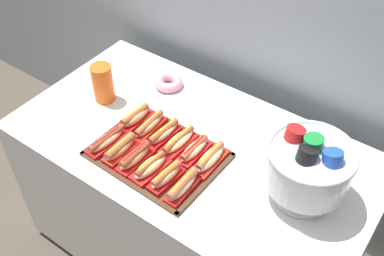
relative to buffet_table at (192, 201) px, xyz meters
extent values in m
plane|color=#4C4238|center=(0.00, 0.00, -0.41)|extent=(10.00, 10.00, 0.00)
cube|color=white|center=(0.00, 0.00, 0.00)|extent=(1.45, 0.78, 0.74)
cylinder|color=black|center=(-0.62, -0.28, -0.39)|extent=(0.05, 0.05, 0.04)
cylinder|color=black|center=(-0.62, 0.28, -0.39)|extent=(0.05, 0.05, 0.04)
cube|color=#472B19|center=(-0.07, -0.13, 0.38)|extent=(0.49, 0.37, 0.01)
cube|color=#472B19|center=(-0.07, -0.30, 0.38)|extent=(0.48, 0.03, 0.01)
cube|color=#472B19|center=(-0.06, 0.04, 0.38)|extent=(0.48, 0.03, 0.01)
cube|color=#472B19|center=(-0.30, -0.13, 0.38)|extent=(0.03, 0.36, 0.01)
cube|color=#472B19|center=(0.16, -0.14, 0.38)|extent=(0.03, 0.36, 0.01)
cube|color=#B21414|center=(-0.26, -0.21, 0.39)|extent=(0.07, 0.18, 0.02)
ellipsoid|color=tan|center=(-0.26, -0.21, 0.41)|extent=(0.06, 0.17, 0.04)
cylinder|color=brown|center=(-0.26, -0.21, 0.42)|extent=(0.04, 0.16, 0.03)
cylinder|color=red|center=(-0.26, -0.21, 0.43)|extent=(0.02, 0.14, 0.01)
cube|color=red|center=(-0.18, -0.21, 0.39)|extent=(0.06, 0.16, 0.02)
ellipsoid|color=tan|center=(-0.18, -0.21, 0.41)|extent=(0.05, 0.15, 0.04)
cylinder|color=#A8563D|center=(-0.18, -0.21, 0.42)|extent=(0.03, 0.14, 0.03)
cylinder|color=yellow|center=(-0.18, -0.21, 0.44)|extent=(0.01, 0.12, 0.01)
cube|color=#B21414|center=(-0.11, -0.21, 0.39)|extent=(0.06, 0.17, 0.02)
ellipsoid|color=tan|center=(-0.11, -0.21, 0.41)|extent=(0.05, 0.15, 0.04)
cylinder|color=brown|center=(-0.11, -0.21, 0.43)|extent=(0.04, 0.14, 0.03)
cylinder|color=red|center=(-0.11, -0.21, 0.44)|extent=(0.01, 0.12, 0.01)
cube|color=red|center=(-0.03, -0.22, 0.39)|extent=(0.08, 0.17, 0.02)
ellipsoid|color=#E0BC7F|center=(-0.03, -0.22, 0.41)|extent=(0.07, 0.16, 0.04)
cylinder|color=brown|center=(-0.03, -0.22, 0.42)|extent=(0.04, 0.14, 0.03)
cylinder|color=yellow|center=(-0.03, -0.22, 0.44)|extent=(0.02, 0.12, 0.01)
cube|color=#B21414|center=(0.04, -0.22, 0.39)|extent=(0.07, 0.16, 0.02)
ellipsoid|color=beige|center=(0.04, -0.22, 0.41)|extent=(0.06, 0.15, 0.04)
cylinder|color=#A8563D|center=(0.04, -0.22, 0.42)|extent=(0.04, 0.14, 0.03)
cylinder|color=yellow|center=(0.04, -0.22, 0.44)|extent=(0.02, 0.11, 0.01)
cube|color=red|center=(0.12, -0.22, 0.39)|extent=(0.06, 0.16, 0.02)
ellipsoid|color=beige|center=(0.12, -0.22, 0.41)|extent=(0.05, 0.15, 0.04)
cylinder|color=#A8563D|center=(0.12, -0.22, 0.42)|extent=(0.04, 0.15, 0.03)
cylinder|color=yellow|center=(0.12, -0.22, 0.44)|extent=(0.01, 0.13, 0.01)
cube|color=#B21414|center=(-0.25, -0.05, 0.39)|extent=(0.08, 0.16, 0.02)
ellipsoid|color=tan|center=(-0.25, -0.05, 0.41)|extent=(0.06, 0.15, 0.04)
cylinder|color=#A8563D|center=(-0.25, -0.05, 0.43)|extent=(0.04, 0.14, 0.03)
cylinder|color=yellow|center=(-0.25, -0.05, 0.44)|extent=(0.02, 0.12, 0.01)
cube|color=red|center=(-0.18, -0.05, 0.39)|extent=(0.06, 0.18, 0.02)
ellipsoid|color=#E0BC7F|center=(-0.18, -0.05, 0.41)|extent=(0.05, 0.17, 0.04)
cylinder|color=#A8563D|center=(-0.18, -0.05, 0.42)|extent=(0.03, 0.16, 0.03)
cylinder|color=yellow|center=(-0.18, -0.05, 0.43)|extent=(0.01, 0.13, 0.01)
cube|color=#B21414|center=(-0.10, -0.05, 0.39)|extent=(0.07, 0.17, 0.02)
ellipsoid|color=beige|center=(-0.10, -0.05, 0.41)|extent=(0.06, 0.16, 0.04)
cylinder|color=#9E4C38|center=(-0.10, -0.05, 0.42)|extent=(0.04, 0.15, 0.03)
cylinder|color=yellow|center=(-0.10, -0.05, 0.43)|extent=(0.02, 0.13, 0.01)
cube|color=red|center=(-0.03, -0.05, 0.39)|extent=(0.08, 0.18, 0.02)
ellipsoid|color=beige|center=(-0.03, -0.05, 0.41)|extent=(0.06, 0.17, 0.04)
cylinder|color=#9E4C38|center=(-0.03, -0.05, 0.42)|extent=(0.04, 0.17, 0.03)
cylinder|color=yellow|center=(-0.03, -0.05, 0.43)|extent=(0.02, 0.14, 0.01)
cube|color=red|center=(0.05, -0.05, 0.39)|extent=(0.07, 0.16, 0.02)
ellipsoid|color=beige|center=(0.05, -0.05, 0.41)|extent=(0.05, 0.15, 0.04)
cylinder|color=#A8563D|center=(0.05, -0.05, 0.42)|extent=(0.03, 0.15, 0.03)
cylinder|color=red|center=(0.05, -0.05, 0.43)|extent=(0.01, 0.12, 0.01)
cube|color=red|center=(0.12, -0.06, 0.39)|extent=(0.07, 0.18, 0.02)
ellipsoid|color=beige|center=(0.12, -0.06, 0.41)|extent=(0.05, 0.17, 0.04)
cylinder|color=#A8563D|center=(0.12, -0.06, 0.42)|extent=(0.03, 0.15, 0.03)
cylinder|color=yellow|center=(0.12, -0.06, 0.44)|extent=(0.01, 0.13, 0.01)
cylinder|color=silver|center=(0.47, 0.01, 0.38)|extent=(0.21, 0.21, 0.02)
cone|color=silver|center=(0.47, 0.01, 0.42)|extent=(0.07, 0.07, 0.06)
cylinder|color=silver|center=(0.47, 0.01, 0.52)|extent=(0.28, 0.28, 0.15)
torus|color=silver|center=(0.47, 0.01, 0.60)|extent=(0.29, 0.29, 0.02)
cylinder|color=#1E47B2|center=(0.54, 0.00, 0.57)|extent=(0.10, 0.10, 0.14)
cylinder|color=#197A33|center=(0.46, 0.03, 0.57)|extent=(0.10, 0.09, 0.13)
cylinder|color=red|center=(0.39, 0.03, 0.57)|extent=(0.08, 0.10, 0.14)
cylinder|color=black|center=(0.46, -0.04, 0.57)|extent=(0.09, 0.13, 0.15)
cylinder|color=#EA5B19|center=(-0.47, 0.00, 0.43)|extent=(0.09, 0.09, 0.13)
cylinder|color=#EA5B19|center=(-0.47, 0.00, 0.46)|extent=(0.09, 0.09, 0.13)
cylinder|color=#EA5B19|center=(-0.47, 0.00, 0.48)|extent=(0.09, 0.09, 0.13)
torus|color=pink|center=(-0.30, 0.23, 0.39)|extent=(0.13, 0.13, 0.04)
camera|label=1|loc=(0.74, -1.04, 1.67)|focal=43.19mm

